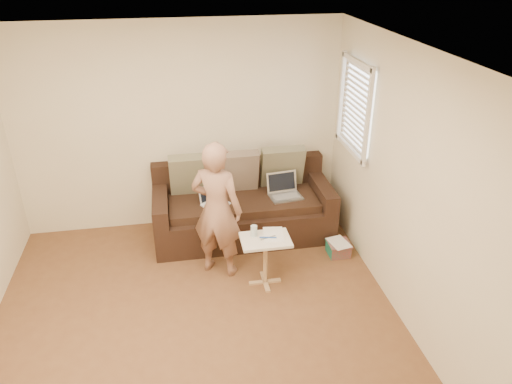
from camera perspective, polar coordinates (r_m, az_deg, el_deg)
floor at (r=4.84m, az=-6.66°, el=-16.68°), size 4.50×4.50×0.00m
ceiling at (r=3.58m, az=-8.95°, el=14.94°), size 4.50×4.50×0.00m
wall_back at (r=6.10m, az=-8.92°, el=7.34°), size 4.00×0.00×4.00m
wall_right at (r=4.56m, az=18.29°, el=-0.88°), size 0.00×4.50×4.50m
window_blinds at (r=5.64m, az=11.55°, el=9.76°), size 0.12×0.88×1.08m
sofa at (r=6.08m, az=-1.53°, el=-1.46°), size 2.20×0.95×0.85m
pillow_left at (r=6.05m, az=-7.51°, el=2.05°), size 0.55×0.29×0.57m
pillow_mid at (r=6.09m, az=-2.33°, el=2.41°), size 0.55×0.27×0.57m
pillow_right at (r=6.23m, az=3.08°, el=3.01°), size 0.55×0.28×0.57m
laptop_silver at (r=6.05m, az=3.51°, el=-0.63°), size 0.42×0.33×0.26m
laptop_white at (r=5.89m, az=-4.75°, el=-1.51°), size 0.38×0.35×0.22m
person at (r=5.23m, az=-4.60°, el=-2.11°), size 0.69×0.61×1.57m
side_table at (r=5.29m, az=1.10°, el=-8.10°), size 0.52×0.36×0.57m
drinking_glass at (r=5.14m, az=-0.25°, el=-4.58°), size 0.07×0.07×0.12m
scissors at (r=5.13m, az=1.42°, el=-5.36°), size 0.20×0.15×0.02m
paper_on_table at (r=5.20m, az=2.05°, el=-4.98°), size 0.25×0.33×0.00m
striped_box at (r=5.94m, az=9.63°, el=-6.52°), size 0.26×0.26×0.17m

